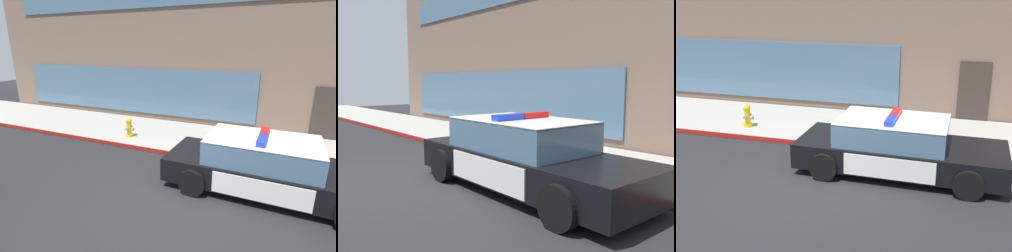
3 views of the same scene
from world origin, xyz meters
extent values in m
plane|color=#262628|center=(0.00, 0.00, 0.00)|extent=(48.00, 48.00, 0.00)
cube|color=#B2ADA3|center=(0.00, 4.22, 0.07)|extent=(48.00, 3.41, 0.15)
cube|color=maroon|center=(0.00, 2.50, 0.08)|extent=(28.80, 0.04, 0.14)
cube|color=#7A6051|center=(-2.18, 11.83, 3.90)|extent=(20.46, 11.72, 7.79)
cube|color=slate|center=(-4.64, 5.94, 1.45)|extent=(12.28, 0.08, 2.10)
cube|color=#382D28|center=(3.96, 5.94, 1.05)|extent=(1.00, 0.08, 2.10)
cube|color=black|center=(2.25, 1.41, 0.50)|extent=(5.03, 1.96, 0.60)
cube|color=silver|center=(0.51, 1.44, 0.67)|extent=(1.43, 1.85, 0.05)
cube|color=silver|center=(2.17, 2.35, 0.50)|extent=(2.10, 0.07, 0.51)
cube|color=silver|center=(2.13, 0.47, 0.50)|extent=(2.10, 0.07, 0.51)
cube|color=yellow|center=(2.17, 2.37, 0.50)|extent=(0.22, 0.02, 0.26)
cube|color=slate|center=(2.05, 1.41, 1.07)|extent=(2.63, 1.73, 0.60)
cube|color=silver|center=(2.05, 1.41, 1.36)|extent=(2.63, 1.73, 0.04)
cube|color=red|center=(2.06, 1.75, 1.44)|extent=(0.21, 0.64, 0.11)
cube|color=blue|center=(2.04, 1.08, 1.44)|extent=(0.21, 0.64, 0.11)
cylinder|color=black|center=(0.62, 2.37, 0.34)|extent=(0.68, 0.23, 0.68)
cylinder|color=black|center=(0.59, 0.51, 0.34)|extent=(0.68, 0.23, 0.68)
cylinder|color=gold|center=(-2.86, 3.25, 0.20)|extent=(0.28, 0.28, 0.10)
cylinder|color=gold|center=(-2.86, 3.25, 0.47)|extent=(0.19, 0.19, 0.45)
sphere|color=gold|center=(-2.86, 3.25, 0.77)|extent=(0.22, 0.22, 0.22)
cylinder|color=gray|center=(-2.86, 3.25, 0.84)|extent=(0.06, 0.06, 0.05)
cylinder|color=gray|center=(-2.86, 3.10, 0.50)|extent=(0.09, 0.10, 0.09)
cylinder|color=gray|center=(-2.86, 3.39, 0.50)|extent=(0.09, 0.10, 0.09)
cylinder|color=gray|center=(-2.71, 3.25, 0.46)|extent=(0.10, 0.12, 0.12)
camera|label=1|loc=(2.30, -4.87, 3.50)|focal=27.87mm
camera|label=2|loc=(7.10, -3.27, 2.10)|focal=38.41mm
camera|label=3|loc=(3.52, -8.12, 4.39)|focal=45.00mm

